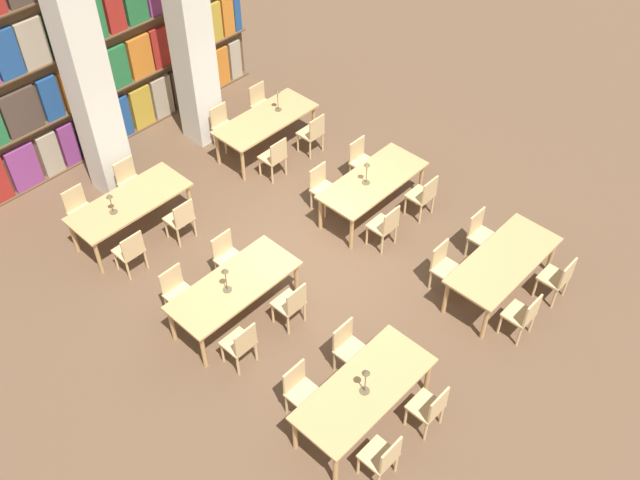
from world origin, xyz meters
TOP-DOWN VIEW (x-y plane):
  - ground_plane at (0.00, 0.00)m, footprint 40.00×40.00m
  - bookshelf_bank at (0.01, 5.23)m, footprint 6.59×0.35m
  - pillar_left at (-1.10, 4.04)m, footprint 0.61×0.61m
  - reading_table_0 at (-1.67, -2.66)m, footprint 2.09×0.89m
  - chair_0 at (-2.15, -3.39)m, footprint 0.42×0.40m
  - chair_1 at (-2.15, -1.93)m, footprint 0.42×0.40m
  - chair_2 at (-1.16, -3.39)m, footprint 0.42×0.40m
  - chair_3 at (-1.16, -1.93)m, footprint 0.42×0.40m
  - desk_lamp_0 at (-1.71, -2.69)m, footprint 0.14×0.14m
  - reading_table_1 at (1.62, -2.71)m, footprint 2.09×0.89m
  - chair_4 at (1.08, -3.44)m, footprint 0.42×0.40m
  - chair_5 at (1.08, -1.98)m, footprint 0.42×0.40m
  - chair_6 at (2.11, -3.44)m, footprint 0.42×0.40m
  - chair_7 at (2.11, -1.98)m, footprint 0.42×0.40m
  - reading_table_2 at (-1.64, -0.02)m, footprint 2.09×0.89m
  - chair_8 at (-2.19, -0.75)m, footprint 0.42×0.40m
  - chair_9 at (-2.19, 0.71)m, footprint 0.42×0.40m
  - chair_10 at (-1.15, -0.75)m, footprint 0.42×0.40m
  - chair_11 at (-1.15, 0.71)m, footprint 0.42×0.40m
  - desk_lamp_1 at (-1.78, -0.03)m, footprint 0.14×0.14m
  - reading_table_3 at (1.69, 0.04)m, footprint 2.09×0.89m
  - chair_12 at (1.16, -0.69)m, footprint 0.42×0.40m
  - chair_13 at (1.16, 0.77)m, footprint 0.42×0.40m
  - chair_14 at (2.22, -0.69)m, footprint 0.42×0.40m
  - chair_15 at (2.22, 0.77)m, footprint 0.42×0.40m
  - desk_lamp_2 at (1.53, 0.07)m, footprint 0.14×0.14m
  - reading_table_4 at (-1.60, 2.69)m, footprint 2.09×0.89m
  - chair_16 at (-2.16, 1.96)m, footprint 0.42×0.40m
  - chair_17 at (-2.16, 3.42)m, footprint 0.42×0.40m
  - chair_18 at (-1.11, 1.96)m, footprint 0.42×0.40m
  - chair_19 at (-1.11, 3.42)m, footprint 0.42×0.40m
  - desk_lamp_3 at (-1.94, 2.65)m, footprint 0.14×0.14m
  - reading_table_5 at (1.66, 2.75)m, footprint 2.09×0.89m
  - chair_20 at (1.18, 2.02)m, footprint 0.42×0.40m
  - chair_21 at (1.18, 3.48)m, footprint 0.42×0.40m
  - chair_22 at (2.21, 2.02)m, footprint 0.42×0.40m
  - chair_23 at (2.21, 3.48)m, footprint 0.42×0.40m
  - desk_lamp_4 at (2.02, 2.77)m, footprint 0.14×0.14m

SIDE VIEW (x-z plane):
  - ground_plane at x=0.00m, z-range 0.00..0.00m
  - chair_0 at x=-2.15m, z-range 0.04..0.91m
  - chair_1 at x=-2.15m, z-range 0.04..0.91m
  - chair_2 at x=-1.16m, z-range 0.04..0.91m
  - chair_3 at x=-1.16m, z-range 0.04..0.91m
  - chair_4 at x=1.08m, z-range 0.04..0.91m
  - chair_5 at x=1.08m, z-range 0.04..0.91m
  - chair_6 at x=2.11m, z-range 0.04..0.91m
  - chair_7 at x=2.11m, z-range 0.04..0.91m
  - chair_8 at x=-2.19m, z-range 0.04..0.91m
  - chair_9 at x=-2.19m, z-range 0.04..0.91m
  - chair_10 at x=-1.15m, z-range 0.04..0.91m
  - chair_11 at x=-1.15m, z-range 0.04..0.91m
  - chair_12 at x=1.16m, z-range 0.04..0.91m
  - chair_13 at x=1.16m, z-range 0.04..0.91m
  - chair_14 at x=2.22m, z-range 0.04..0.91m
  - chair_15 at x=2.22m, z-range 0.04..0.91m
  - chair_16 at x=-2.16m, z-range 0.04..0.91m
  - chair_17 at x=-2.16m, z-range 0.04..0.91m
  - chair_18 at x=-1.11m, z-range 0.04..0.91m
  - chair_19 at x=-1.11m, z-range 0.04..0.91m
  - chair_20 at x=1.18m, z-range 0.04..0.91m
  - chair_21 at x=1.18m, z-range 0.04..0.91m
  - chair_22 at x=2.21m, z-range 0.04..0.91m
  - chair_23 at x=2.21m, z-range 0.04..0.91m
  - reading_table_0 at x=-1.67m, z-range 0.30..1.05m
  - reading_table_1 at x=1.62m, z-range 0.30..1.05m
  - reading_table_2 at x=-1.64m, z-range 0.30..1.05m
  - reading_table_3 at x=1.69m, z-range 0.30..1.05m
  - reading_table_4 at x=-1.60m, z-range 0.30..1.05m
  - reading_table_5 at x=1.66m, z-range 0.30..1.05m
  - desk_lamp_3 at x=-1.94m, z-range 0.82..1.22m
  - desk_lamp_2 at x=1.53m, z-range 0.83..1.29m
  - desk_lamp_1 at x=-1.78m, z-range 0.83..1.30m
  - desk_lamp_4 at x=2.02m, z-range 0.83..1.31m
  - desk_lamp_0 at x=-1.71m, z-range 0.83..1.31m
  - bookshelf_bank at x=0.01m, z-range -0.05..5.45m
  - pillar_left at x=-1.10m, z-range 0.00..6.00m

